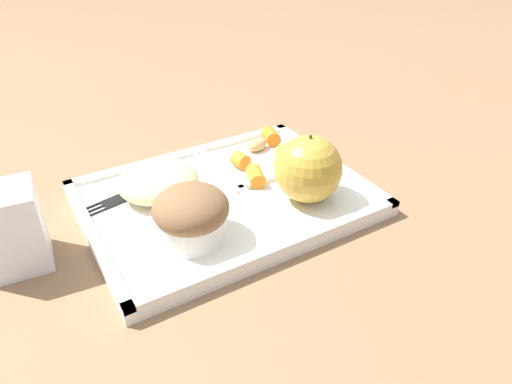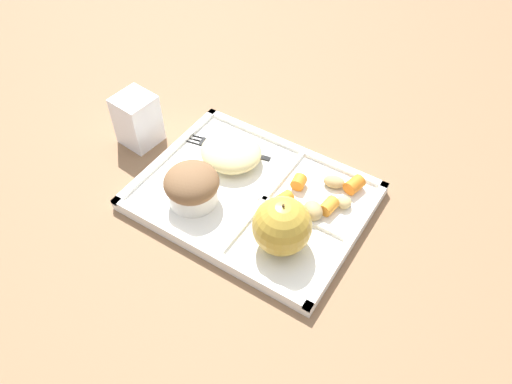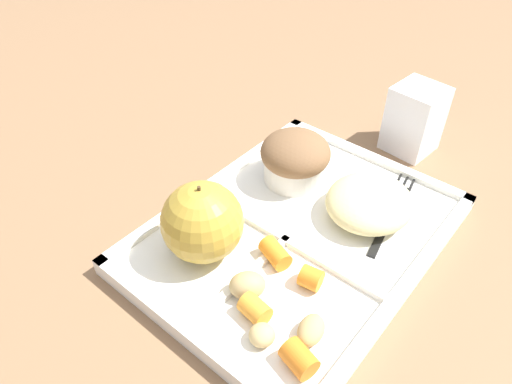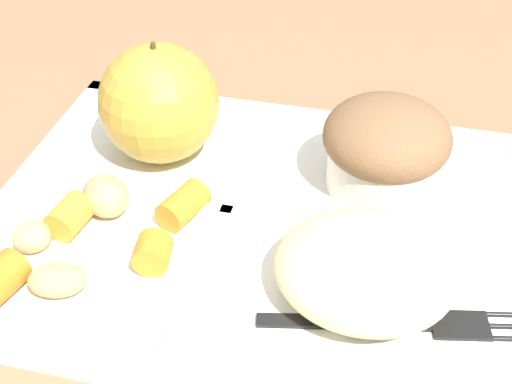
{
  "view_description": "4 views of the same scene",
  "coord_description": "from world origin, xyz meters",
  "px_view_note": "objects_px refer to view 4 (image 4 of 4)",
  "views": [
    {
      "loc": [
        0.23,
        0.47,
        0.36
      ],
      "look_at": [
        -0.02,
        0.06,
        0.05
      ],
      "focal_mm": 32.53,
      "sensor_mm": 36.0,
      "label": 1
    },
    {
      "loc": [
        -0.3,
        0.46,
        0.63
      ],
      "look_at": [
        -0.03,
        0.03,
        0.07
      ],
      "focal_mm": 35.01,
      "sensor_mm": 36.0,
      "label": 2
    },
    {
      "loc": [
        -0.33,
        -0.21,
        0.41
      ],
      "look_at": [
        -0.02,
        0.04,
        0.06
      ],
      "focal_mm": 33.37,
      "sensor_mm": 36.0,
      "label": 3
    },
    {
      "loc": [
        0.08,
        -0.35,
        0.33
      ],
      "look_at": [
        -0.0,
        -0.01,
        0.05
      ],
      "focal_mm": 49.37,
      "sensor_mm": 36.0,
      "label": 4
    }
  ],
  "objects_px": {
    "lunch_tray": "(260,229)",
    "bran_muffin": "(386,147)",
    "green_apple": "(159,103)",
    "plastic_fork": "(410,324)"
  },
  "relations": [
    {
      "from": "green_apple",
      "to": "plastic_fork",
      "type": "distance_m",
      "value": 0.24
    },
    {
      "from": "green_apple",
      "to": "lunch_tray",
      "type": "bearing_deg",
      "value": -33.83
    },
    {
      "from": "lunch_tray",
      "to": "bran_muffin",
      "type": "xyz_separation_m",
      "value": [
        0.08,
        0.06,
        0.04
      ]
    },
    {
      "from": "lunch_tray",
      "to": "plastic_fork",
      "type": "bearing_deg",
      "value": -32.75
    },
    {
      "from": "green_apple",
      "to": "plastic_fork",
      "type": "xyz_separation_m",
      "value": [
        0.2,
        -0.13,
        -0.04
      ]
    },
    {
      "from": "green_apple",
      "to": "bran_muffin",
      "type": "distance_m",
      "value": 0.17
    },
    {
      "from": "green_apple",
      "to": "plastic_fork",
      "type": "relative_size",
      "value": 0.59
    },
    {
      "from": "green_apple",
      "to": "plastic_fork",
      "type": "height_order",
      "value": "green_apple"
    },
    {
      "from": "lunch_tray",
      "to": "plastic_fork",
      "type": "height_order",
      "value": "lunch_tray"
    },
    {
      "from": "green_apple",
      "to": "plastic_fork",
      "type": "bearing_deg",
      "value": -33.25
    }
  ]
}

